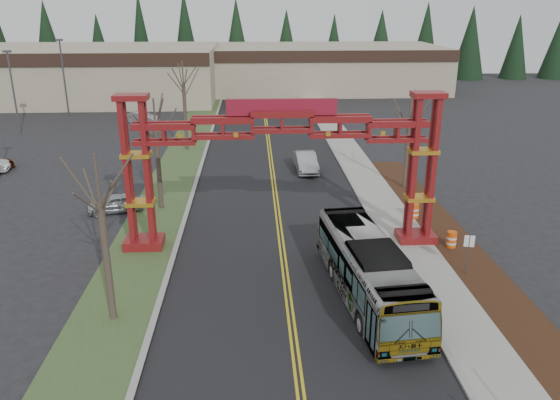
{
  "coord_description": "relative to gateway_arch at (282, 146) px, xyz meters",
  "views": [
    {
      "loc": [
        -1.57,
        -11.35,
        13.4
      ],
      "look_at": [
        -0.22,
        15.43,
        3.74
      ],
      "focal_mm": 35.0,
      "sensor_mm": 36.0,
      "label": 1
    }
  ],
  "objects": [
    {
      "name": "bare_tree_median_far",
      "position": [
        -8.0,
        22.68,
        0.23
      ],
      "size": [
        3.39,
        3.39,
        8.49
      ],
      "color": "#382D26",
      "rests_on": "ground"
    },
    {
      "name": "barrel_mid",
      "position": [
        9.03,
        1.27,
        -5.53
      ],
      "size": [
        0.49,
        0.49,
        0.91
      ],
      "color": "#E8540C",
      "rests_on": "ground"
    },
    {
      "name": "light_pole_mid",
      "position": [
        -27.04,
        30.63,
        -0.86
      ],
      "size": [
        0.77,
        0.38,
        8.85
      ],
      "color": "#3F3F44",
      "rests_on": "ground"
    },
    {
      "name": "lane_line_right",
      "position": [
        0.12,
        7.0,
        -5.96
      ],
      "size": [
        0.12,
        100.0,
        0.01
      ],
      "primitive_type": "cube",
      "color": "gold",
      "rests_on": "road"
    },
    {
      "name": "lane_line_left",
      "position": [
        -0.12,
        7.0,
        -5.96
      ],
      "size": [
        0.12,
        100.0,
        0.01
      ],
      "primitive_type": "cube",
      "color": "gold",
      "rests_on": "road"
    },
    {
      "name": "bare_tree_right_far",
      "position": [
        10.0,
        10.0,
        -0.62
      ],
      "size": [
        2.99,
        2.99,
        7.37
      ],
      "color": "#382D26",
      "rests_on": "ground"
    },
    {
      "name": "street_sign",
      "position": [
        9.39,
        -4.37,
        -4.34
      ],
      "size": [
        0.52,
        0.15,
        2.28
      ],
      "color": "#3F3F44",
      "rests_on": "ground"
    },
    {
      "name": "sidewalk_right",
      "position": [
        7.6,
        7.0,
        -5.91
      ],
      "size": [
        2.6,
        110.0,
        0.14
      ],
      "primitive_type": "cube",
      "color": "gray",
      "rests_on": "ground"
    },
    {
      "name": "parked_car_near_a",
      "position": [
        -11.0,
        5.95,
        -5.35
      ],
      "size": [
        3.97,
        2.32,
        1.27
      ],
      "primitive_type": "imported",
      "rotation": [
        0.0,
        0.0,
        4.94
      ],
      "color": "#B8BDC1",
      "rests_on": "ground"
    },
    {
      "name": "grass_median",
      "position": [
        -8.0,
        7.0,
        -5.94
      ],
      "size": [
        4.0,
        110.0,
        0.08
      ],
      "primitive_type": "cube",
      "color": "#394E27",
      "rests_on": "ground"
    },
    {
      "name": "road",
      "position": [
        -0.0,
        7.0,
        -5.97
      ],
      "size": [
        12.0,
        110.0,
        0.02
      ],
      "primitive_type": "cube",
      "color": "black",
      "rests_on": "ground"
    },
    {
      "name": "parked_car_far_a",
      "position": [
        -14.72,
        35.64,
        -5.31
      ],
      "size": [
        4.32,
        2.9,
        1.35
      ],
      "primitive_type": "imported",
      "rotation": [
        0.0,
        0.0,
        1.17
      ],
      "color": "#A4A4AC",
      "rests_on": "ground"
    },
    {
      "name": "conifer_treeline",
      "position": [
        0.25,
        74.0,
        0.5
      ],
      "size": [
        116.1,
        5.6,
        13.0
      ],
      "color": "black",
      "rests_on": "ground"
    },
    {
      "name": "barrel_south",
      "position": [
        9.78,
        -1.04,
        -5.45
      ],
      "size": [
        0.57,
        0.57,
        1.06
      ],
      "color": "#E8540C",
      "rests_on": "ground"
    },
    {
      "name": "curb_right",
      "position": [
        6.15,
        7.0,
        -5.91
      ],
      "size": [
        0.3,
        110.0,
        0.15
      ],
      "primitive_type": "cube",
      "color": "gray",
      "rests_on": "ground"
    },
    {
      "name": "barrel_north",
      "position": [
        8.92,
        3.57,
        -5.43
      ],
      "size": [
        0.6,
        0.6,
        1.11
      ],
      "color": "#E8540C",
      "rests_on": "ground"
    },
    {
      "name": "transit_bus",
      "position": [
        3.77,
        -6.44,
        -4.47
      ],
      "size": [
        3.65,
        11.09,
        3.03
      ],
      "primitive_type": "imported",
      "rotation": [
        0.0,
        0.0,
        0.1
      ],
      "color": "#B7B9BF",
      "rests_on": "ground"
    },
    {
      "name": "retail_building_west",
      "position": [
        -30.0,
        53.96,
        -2.22
      ],
      "size": [
        46.0,
        22.3,
        7.5
      ],
      "color": "gray",
      "rests_on": "ground"
    },
    {
      "name": "landscape_strip",
      "position": [
        10.2,
        -8.0,
        -5.92
      ],
      "size": [
        2.6,
        50.0,
        0.12
      ],
      "primitive_type": "cube",
      "color": "#301D10",
      "rests_on": "ground"
    },
    {
      "name": "light_pole_far",
      "position": [
        -24.94,
        40.86,
        -0.55
      ],
      "size": [
        0.81,
        0.41,
        9.39
      ],
      "color": "#3F3F44",
      "rests_on": "ground"
    },
    {
      "name": "retail_building_east",
      "position": [
        10.0,
        61.95,
        -2.47
      ],
      "size": [
        38.0,
        20.3,
        7.0
      ],
      "color": "gray",
      "rests_on": "ground"
    },
    {
      "name": "bare_tree_median_near",
      "position": [
        -8.0,
        -7.67,
        -0.43
      ],
      "size": [
        3.21,
        3.21,
        7.71
      ],
      "color": "#382D26",
      "rests_on": "ground"
    },
    {
      "name": "gateway_arch",
      "position": [
        0.0,
        0.0,
        0.0
      ],
      "size": [
        18.2,
        1.6,
        8.9
      ],
      "color": "maroon",
      "rests_on": "ground"
    },
    {
      "name": "bare_tree_median_mid",
      "position": [
        -8.0,
        6.46,
        -0.56
      ],
      "size": [
        3.31,
        3.31,
        7.64
      ],
      "color": "#382D26",
      "rests_on": "ground"
    },
    {
      "name": "curb_left",
      "position": [
        -6.15,
        7.0,
        -5.91
      ],
      "size": [
        0.3,
        110.0,
        0.15
      ],
      "primitive_type": "cube",
      "color": "gray",
      "rests_on": "ground"
    },
    {
      "name": "silver_sedan",
      "position": [
        2.86,
        14.97,
        -5.19
      ],
      "size": [
        1.85,
        4.85,
        1.58
      ],
      "primitive_type": "imported",
      "rotation": [
        0.0,
        0.0,
        0.04
      ],
      "color": "#A5A8AD",
      "rests_on": "ground"
    }
  ]
}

